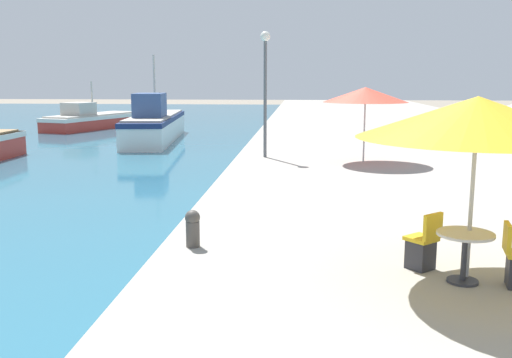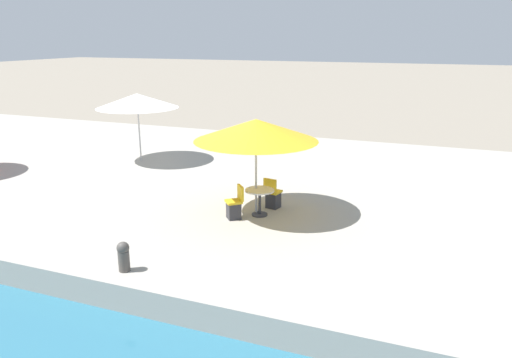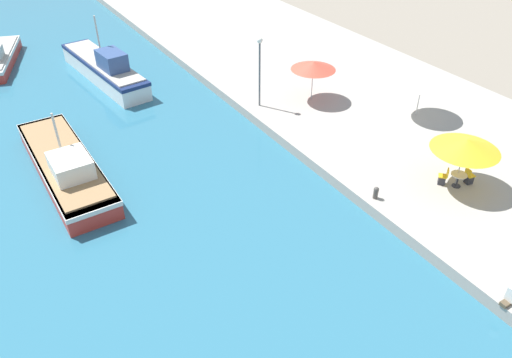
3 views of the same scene
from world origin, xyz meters
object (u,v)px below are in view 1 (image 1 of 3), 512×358
(cafe_table, at_px, (465,247))
(cafe_chair_right, at_px, (422,249))
(fishing_boat_mid, at_px, (155,124))
(lamppost, at_px, (265,73))
(cafe_umbrella_striped, at_px, (365,95))
(mooring_bollard, at_px, (193,227))
(cafe_umbrella_pink, at_px, (477,117))
(fishing_boat_far, at_px, (92,119))

(cafe_table, relative_size, cafe_chair_right, 0.88)
(fishing_boat_mid, distance_m, lamppost, 13.00)
(cafe_umbrella_striped, relative_size, lamppost, 0.65)
(mooring_bollard, bearing_deg, cafe_umbrella_striped, 69.18)
(cafe_chair_right, bearing_deg, fishing_boat_mid, 72.58)
(cafe_umbrella_striped, height_order, cafe_table, cafe_umbrella_striped)
(cafe_umbrella_striped, xyz_separation_m, mooring_bollard, (-4.02, -10.57, -1.99))
(fishing_boat_mid, distance_m, cafe_umbrella_pink, 25.88)
(fishing_boat_mid, xyz_separation_m, cafe_chair_right, (10.16, -23.07, -0.01))
(cafe_umbrella_pink, xyz_separation_m, cafe_umbrella_striped, (-0.28, 11.86, -0.02))
(cafe_umbrella_pink, bearing_deg, lamppost, 106.53)
(fishing_boat_far, distance_m, mooring_bollard, 32.21)
(cafe_table, bearing_deg, mooring_bollard, 161.20)
(cafe_table, height_order, cafe_chair_right, cafe_chair_right)
(fishing_boat_mid, height_order, cafe_chair_right, fishing_boat_mid)
(fishing_boat_far, bearing_deg, cafe_umbrella_striped, -29.52)
(mooring_bollard, relative_size, lamppost, 0.14)
(cafe_chair_right, distance_m, lamppost, 13.13)
(cafe_umbrella_pink, bearing_deg, fishing_boat_far, 119.14)
(fishing_boat_mid, height_order, cafe_umbrella_striped, fishing_boat_mid)
(cafe_chair_right, bearing_deg, mooring_bollard, 125.42)
(cafe_umbrella_striped, height_order, lamppost, lamppost)
(fishing_boat_far, relative_size, cafe_table, 10.72)
(cafe_table, bearing_deg, cafe_umbrella_pink, 57.24)
(cafe_chair_right, xyz_separation_m, lamppost, (-3.23, 12.42, 2.77))
(mooring_bollard, distance_m, lamppost, 11.87)
(fishing_boat_far, distance_m, cafe_umbrella_pink, 35.35)
(cafe_umbrella_pink, distance_m, cafe_umbrella_striped, 11.86)
(lamppost, bearing_deg, cafe_table, -74.03)
(cafe_table, bearing_deg, fishing_boat_mid, 114.25)
(mooring_bollard, bearing_deg, fishing_boat_far, 113.57)
(fishing_boat_far, relative_size, lamppost, 1.88)
(fishing_boat_far, relative_size, mooring_bollard, 13.11)
(fishing_boat_far, bearing_deg, mooring_bollard, -47.68)
(cafe_table, xyz_separation_m, lamppost, (-3.71, 12.97, 2.56))
(cafe_umbrella_striped, xyz_separation_m, cafe_table, (0.19, -12.00, -1.80))
(cafe_umbrella_pink, bearing_deg, cafe_umbrella_striped, 91.36)
(cafe_umbrella_pink, bearing_deg, fishing_boat_mid, 114.58)
(fishing_boat_mid, bearing_deg, mooring_bollard, -80.02)
(fishing_boat_far, distance_m, cafe_table, 35.36)
(fishing_boat_mid, relative_size, cafe_umbrella_striped, 3.79)
(cafe_chair_right, distance_m, mooring_bollard, 3.84)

